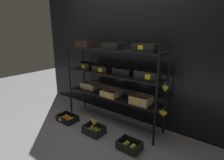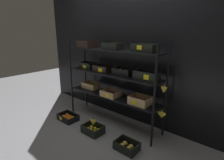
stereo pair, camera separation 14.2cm
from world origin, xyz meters
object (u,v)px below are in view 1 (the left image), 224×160
Objects in this scene: display_rack at (113,73)px; crate_ground_orange at (67,119)px; crate_ground_apple_gold at (129,146)px; crate_ground_lemon at (94,130)px; banana_bunch_loose at (94,122)px.

crate_ground_orange is (-0.69, -0.49, -0.87)m from display_rack.
crate_ground_orange is 1.16× the size of crate_ground_apple_gold.
crate_ground_orange is 0.67m from crate_ground_lemon.
crate_ground_lemon reaches higher than crate_ground_apple_gold.
crate_ground_apple_gold is (0.65, -0.48, -0.87)m from display_rack.
display_rack is at bearing 35.52° from crate_ground_orange.
display_rack is 13.01× the size of banana_bunch_loose.
display_rack is 5.96× the size of crate_ground_apple_gold.
banana_bunch_loose reaches higher than crate_ground_orange.
display_rack is 5.83× the size of crate_ground_lemon.
banana_bunch_loose is at bearing 106.83° from crate_ground_lemon.
crate_ground_lemon is at bearing -73.17° from banana_bunch_loose.
crate_ground_apple_gold is 2.19× the size of banana_bunch_loose.
display_rack is at bearing 88.25° from banana_bunch_loose.
crate_ground_orange is 0.69m from banana_bunch_loose.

